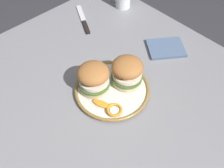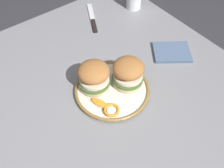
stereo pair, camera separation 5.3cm
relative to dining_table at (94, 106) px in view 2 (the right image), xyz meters
name	(u,v)px [view 2 (the right image)]	position (x,y,z in m)	size (l,w,h in m)	color
ground_plane	(100,165)	(0.00, 0.00, -0.63)	(8.00, 8.00, 0.00)	#333338
dining_table	(94,106)	(0.00, 0.00, 0.00)	(1.12, 1.06, 0.73)	gray
dinner_plate	(112,89)	(0.06, -0.04, 0.11)	(0.27, 0.27, 0.02)	silver
sandwich_half_left	(94,76)	(0.02, 0.01, 0.16)	(0.15, 0.15, 0.10)	beige
sandwich_half_right	(128,73)	(0.12, -0.05, 0.16)	(0.16, 0.16, 0.10)	beige
orange_peel_curled	(113,109)	(0.00, -0.12, 0.12)	(0.08, 0.08, 0.01)	orange
orange_peel_strip_long	(100,103)	(-0.01, -0.07, 0.12)	(0.05, 0.07, 0.01)	orange
table_knife	(93,20)	(0.24, 0.34, 0.10)	(0.12, 0.21, 0.01)	silver
folded_napkin	(172,52)	(0.37, -0.03, 0.10)	(0.15, 0.12, 0.01)	slate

